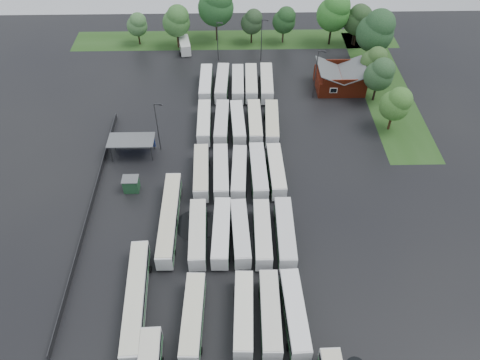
{
  "coord_description": "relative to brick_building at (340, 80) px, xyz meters",
  "views": [
    {
      "loc": [
        0.81,
        -43.2,
        56.32
      ],
      "look_at": [
        2.0,
        12.0,
        2.5
      ],
      "focal_mm": 35.0,
      "sensor_mm": 36.0,
      "label": 1
    }
  ],
  "objects": [
    {
      "name": "lamp_post_nw",
      "position": [
        -36.31,
        -19.66,
        4.0
      ],
      "size": [
        1.56,
        0.3,
        10.1
      ],
      "color": "#2D2D30",
      "rests_on": "ground"
    },
    {
      "name": "bus_r4c2",
      "position": [
        -22.06,
        -14.35,
        -0.11
      ],
      "size": [
        2.92,
        11.54,
        3.19
      ],
      "rotation": [
        0.0,
        0.0,
        0.04
      ],
      "color": "silver",
      "rests_on": "ground"
    },
    {
      "name": "puddle_3",
      "position": [
        -19.97,
        -41.9,
        -1.86
      ],
      "size": [
        3.75,
        3.75,
        0.01
      ],
      "primitive_type": "cylinder",
      "color": "black",
      "rests_on": "ground"
    },
    {
      "name": "tree_east_2",
      "position": [
        7.07,
        1.53,
        3.79
      ],
      "size": [
        5.36,
        5.32,
        8.8
      ],
      "color": "black",
      "rests_on": "ground"
    },
    {
      "name": "bus_r2c1",
      "position": [
        -25.02,
        -41.23,
        -0.05
      ],
      "size": [
        2.96,
        11.97,
        3.31
      ],
      "rotation": [
        0.0,
        0.0,
        -0.04
      ],
      "color": "silver",
      "rests_on": "ground"
    },
    {
      "name": "artic_bus_west_b",
      "position": [
        -33.06,
        -38.29,
        -0.07
      ],
      "size": [
        2.54,
        17.47,
        3.24
      ],
      "rotation": [
        0.0,
        0.0,
        -0.0
      ],
      "color": "silver",
      "rests_on": "ground"
    },
    {
      "name": "bus_r3c3",
      "position": [
        -18.81,
        -28.04,
        -0.02
      ],
      "size": [
        2.84,
        12.14,
        3.36
      ],
      "rotation": [
        0.0,
        0.0,
        0.02
      ],
      "color": "silver",
      "rests_on": "ground"
    },
    {
      "name": "bus_r1c3",
      "position": [
        -18.61,
        -54.92,
        -0.06
      ],
      "size": [
        2.7,
        11.82,
        3.28
      ],
      "rotation": [
        0.0,
        0.0,
        -0.02
      ],
      "color": "silver",
      "rests_on": "ground"
    },
    {
      "name": "minibus",
      "position": [
        -34.21,
        16.65,
        -0.33
      ],
      "size": [
        3.38,
        6.64,
        2.76
      ],
      "rotation": [
        0.0,
        0.0,
        0.17
      ],
      "color": "silver",
      "rests_on": "ground"
    },
    {
      "name": "bus_r1c2",
      "position": [
        -22.05,
        -54.85,
        -0.1
      ],
      "size": [
        2.9,
        11.65,
        3.22
      ],
      "rotation": [
        0.0,
        0.0,
        -0.04
      ],
      "color": "silver",
      "rests_on": "ground"
    },
    {
      "name": "tree_east_3",
      "position": [
        8.58,
        8.88,
        6.85
      ],
      "size": [
        8.18,
        8.18,
        13.55
      ],
      "color": "#3C2A18",
      "rests_on": "ground"
    },
    {
      "name": "tree_east_0",
      "position": [
        7.37,
        -14.71,
        4.2
      ],
      "size": [
        5.7,
        5.7,
        9.44
      ],
      "color": "#331F11",
      "rests_on": "ground"
    },
    {
      "name": "bus_r4c0",
      "position": [
        -28.52,
        -14.05,
        -0.1
      ],
      "size": [
        2.56,
        11.55,
        3.21
      ],
      "rotation": [
        0.0,
        0.0,
        0.01
      ],
      "color": "silver",
      "rests_on": "ground"
    },
    {
      "name": "tree_north_5",
      "position": [
        1.15,
        19.21,
        6.41
      ],
      "size": [
        7.77,
        7.77,
        12.87
      ],
      "color": "black",
      "rests_on": "ground"
    },
    {
      "name": "utility_hut",
      "position": [
        -40.2,
        -30.17,
        -0.55
      ],
      "size": [
        2.7,
        2.2,
        2.62
      ],
      "color": "#194224",
      "rests_on": "ground"
    },
    {
      "name": "bus_r3c0",
      "position": [
        -28.53,
        -28.04,
        -0.05
      ],
      "size": [
        2.84,
        11.91,
        3.3
      ],
      "rotation": [
        0.0,
        0.0,
        0.03
      ],
      "color": "silver",
      "rests_on": "ground"
    },
    {
      "name": "tree_north_6",
      "position": [
        6.83,
        18.87,
        4.76
      ],
      "size": [
        6.22,
        6.22,
        10.3
      ],
      "color": "black",
      "rests_on": "ground"
    },
    {
      "name": "bus_r4c3",
      "position": [
        -18.81,
        -14.33,
        -0.08
      ],
      "size": [
        2.49,
        11.69,
        3.25
      ],
      "rotation": [
        0.0,
        0.0,
        0.0
      ],
      "color": "silver",
      "rests_on": "ground"
    },
    {
      "name": "tree_north_2",
      "position": [
        -26.42,
        21.78,
        7.21
      ],
      "size": [
        8.51,
        8.51,
        14.1
      ],
      "color": "black",
      "rests_on": "ground"
    },
    {
      "name": "tree_east_1",
      "position": [
        6.58,
        -4.87,
        4.44
      ],
      "size": [
        5.92,
        5.92,
        9.81
      ],
      "color": "black",
      "rests_on": "ground"
    },
    {
      "name": "bus_r3c4",
      "position": [
        -15.78,
        -27.91,
        -0.09
      ],
      "size": [
        2.72,
        11.66,
        3.23
      ],
      "rotation": [
        0.0,
        0.0,
        0.02
      ],
      "color": "silver",
      "rests_on": "ground"
    },
    {
      "name": "tree_north_0",
      "position": [
        -45.39,
        20.23,
        3.34
      ],
      "size": [
        4.89,
        4.89,
        8.1
      ],
      "color": "black",
      "rests_on": "ground"
    },
    {
      "name": "bus_r2c0",
      "position": [
        -28.55,
        -41.39,
        -0.07
      ],
      "size": [
        2.78,
        11.81,
        3.27
      ],
      "rotation": [
        0.0,
        0.0,
        0.02
      ],
      "color": "silver",
      "rests_on": "ground"
    },
    {
      "name": "grass_strip_east",
      "position": [
        10.0,
        0.03,
        -1.86
      ],
      "size": [
        10.0,
        50.0,
        0.01
      ],
      "primitive_type": "cube",
      "color": "#214415",
      "rests_on": "ground"
    },
    {
      "name": "brick_building",
      "position": [
        0.0,
        0.0,
        0.0
      ],
      "size": [
        10.07,
        8.6,
        5.39
      ],
      "color": "#661C0B",
      "rests_on": "ground"
    },
    {
      "name": "bus_r4c4",
      "position": [
        -15.58,
        -14.59,
        -0.06
      ],
      "size": [
        3.09,
        11.9,
        3.28
      ],
      "rotation": [
        0.0,
        0.0,
        -0.05
      ],
      "color": "silver",
      "rests_on": "ground"
    },
    {
      "name": "lamp_post_ne",
      "position": [
        -5.9,
        -3.38,
        4.36
      ],
      "size": [
        1.65,
        0.32,
        10.73
      ],
      "color": "#2D2D30",
      "rests_on": "ground"
    },
    {
      "name": "west_fence",
      "position": [
        -46.2,
        -34.77,
        -1.27
      ],
      "size": [
        0.1,
        50.0,
        1.2
      ],
      "primitive_type": "cube",
      "color": "#2D2D30",
      "rests_on": "ground"
    },
    {
      "name": "bus_r2c4",
      "position": [
        -15.49,
        -41.56,
        -0.01
      ],
      "size": [
        2.75,
        12.17,
        3.38
      ],
      "rotation": [
        0.0,
        0.0,
        -0.01
      ],
      "color": "silver",
      "rests_on": "ground"
    },
    {
      "name": "bus_r2c3",
      "position": [
        -18.88,
        -41.58,
        -0.08
      ],
      "size": [
        2.62,
        11.71,
        3.25
      ],
      "rotation": [
        0.0,
        0.0,
        -0.01
      ],
      "color": "silver",
      "rests_on": "ground"
    },
    {
      "name": "bus_r3c1",
      "position": [
        -25.18,
        -28.07,
        -0.05
      ],
      "size": [
        2.75,
        11.91,
        3.3
      ],
      "rotation": [
        0.0,
        0.0,
        0.02
      ],
      "color": "silver",
      "rests_on": "ground"
    },
    {
      "name": "bus_r5c2",
      "position": [
        -21.81,
        -0.69,
        -0.09
      ],
      "size": [
        2.63,
        11.62,
        3.22
      ],
      "rotation": [
        0.0,
        0.0,
        -0.01
      ],
      "color": "silver",
      "rests_on": "ground"
    },
    {
      "name": "grass_strip_north",
      "position": [
        -22.0,
        22.03,
        -1.86
      ],
      "size": [
        80.0,
        10.0,
        0.01
      ],
      "primitive_type": "cube",
      "color": "#214415",
      "rests_on": "ground"
    },
    {
      "name": "tree_north_1",
      "position": [
        -35.72,
        18.47,
        5.01
      ],
      "size": [
        6.45,
        6.45,
        10.68
      ],
      "color": "#332113",
      "rests_on": "ground"
    },
    {
      "name": "artic_bus_west_c",
      "position": [
        -36.27,
        -52.36,
        -0.08
      ],
      "size": [
        3.35,
        17.49,
        3.23
      ],
      "rotation": [
        0.0,
        0.0,
        0.05
      ],
      "color": "silver",
      "rests_on": "ground"
    },
    {
      "name": "puddle_2",
      "position": [
        -29.1,
        -38.2,
        -1.86
      ],
      "size": [
        6.51,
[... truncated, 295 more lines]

